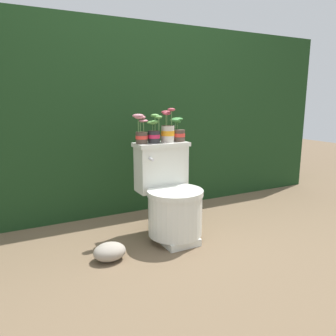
{
  "coord_description": "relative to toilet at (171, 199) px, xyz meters",
  "views": [
    {
      "loc": [
        -1.12,
        -2.01,
        1.03
      ],
      "look_at": [
        -0.03,
        0.1,
        0.53
      ],
      "focal_mm": 35.0,
      "sensor_mm": 36.0,
      "label": 1
    }
  ],
  "objects": [
    {
      "name": "potted_plant_left",
      "position": [
        -0.16,
        0.16,
        0.49
      ],
      "size": [
        0.12,
        0.09,
        0.22
      ],
      "color": "#47382D",
      "rests_on": "toilet"
    },
    {
      "name": "garden_stone",
      "position": [
        -0.52,
        -0.14,
        -0.25
      ],
      "size": [
        0.21,
        0.17,
        0.12
      ],
      "color": "#9E9384",
      "rests_on": "ground"
    },
    {
      "name": "potted_plant_midright",
      "position": [
        0.15,
        0.16,
        0.48
      ],
      "size": [
        0.11,
        0.12,
        0.18
      ],
      "color": "#47382D",
      "rests_on": "toilet"
    },
    {
      "name": "toilet",
      "position": [
        0.0,
        0.0,
        0.0
      ],
      "size": [
        0.41,
        0.53,
        0.71
      ],
      "color": "silver",
      "rests_on": "ground"
    },
    {
      "name": "ground_plane",
      "position": [
        0.03,
        -0.05,
        -0.31
      ],
      "size": [
        12.0,
        12.0,
        0.0
      ],
      "primitive_type": "plane",
      "color": "brown"
    },
    {
      "name": "potted_plant_midleft",
      "position": [
        -0.06,
        0.16,
        0.48
      ],
      "size": [
        0.1,
        0.09,
        0.21
      ],
      "color": "#262628",
      "rests_on": "toilet"
    },
    {
      "name": "hedge_backdrop",
      "position": [
        0.03,
        1.03,
        0.54
      ],
      "size": [
        4.22,
        0.73,
        1.69
      ],
      "color": "#193819",
      "rests_on": "ground"
    },
    {
      "name": "potted_plant_middle",
      "position": [
        0.06,
        0.16,
        0.49
      ],
      "size": [
        0.1,
        0.12,
        0.26
      ],
      "color": "beige",
      "rests_on": "toilet"
    }
  ]
}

